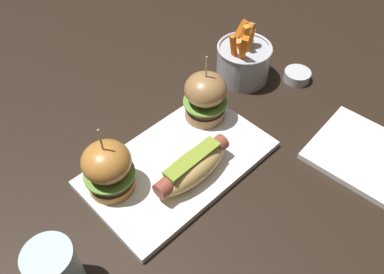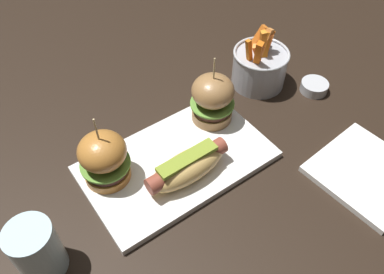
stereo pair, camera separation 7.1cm
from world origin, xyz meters
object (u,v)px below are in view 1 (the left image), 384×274
Objects in this scene: fries_bucket at (243,61)px; water_glass at (56,271)px; slider_right at (205,97)px; side_plate at (361,153)px; sauce_ramekin at (297,75)px; platter_main at (179,163)px; slider_left at (108,168)px; hot_dog at (192,167)px.

fries_bucket is 1.38× the size of water_glass.
water_glass is (-0.55, -0.13, 0.00)m from fries_bucket.
slider_right reaches higher than side_plate.
fries_bucket is at bearing 87.58° from side_plate.
sauce_ramekin is 0.34× the size of side_plate.
platter_main is at bearing 9.33° from water_glass.
slider_right is (0.24, 0.01, 0.00)m from slider_left.
slider_right is (0.12, 0.05, 0.06)m from platter_main.
hot_dog is at bearing -98.02° from platter_main.
slider_right reaches higher than fries_bucket.
slider_right is at bearing 13.59° from water_glass.
water_glass is (-0.64, -0.04, 0.04)m from sauce_ramekin.
water_glass reaches higher than sauce_ramekin.
slider_left is (-0.12, 0.04, 0.06)m from platter_main.
slider_left is 2.42× the size of sauce_ramekin.
fries_bucket is at bearing 13.60° from water_glass.
side_plate is (0.39, -0.26, -0.06)m from slider_left.
platter_main is at bearing -157.21° from slider_right.
slider_left is 0.49m from sauce_ramekin.
sauce_ramekin is at bearing -5.45° from slider_left.
slider_right is at bearing -166.37° from fries_bucket.
platter_main is 0.30m from fries_bucket.
slider_right is at bearing 22.79° from platter_main.
slider_left is (-0.11, 0.08, 0.02)m from hot_dog.
side_plate is 1.71× the size of water_glass.
slider_left is at bearing -177.77° from slider_right.
slider_right reaches higher than water_glass.
side_plate is at bearing -34.24° from slider_left.
fries_bucket is 0.13m from sauce_ramekin.
fries_bucket reaches higher than hot_dog.
fries_bucket is (0.16, 0.04, -0.02)m from slider_right.
hot_dog is 0.31m from fries_bucket.
platter_main is 3.37× the size of water_glass.
sauce_ramekin is at bearing -0.84° from platter_main.
water_glass is (-0.27, -0.00, 0.01)m from hot_dog.
slider_left is 0.24m from slider_right.
slider_left is at bearing 29.07° from water_glass.
hot_dog is at bearing -174.27° from sauce_ramekin.
sauce_ramekin is 0.64m from water_glass.
hot_dog is 0.14m from slider_left.
slider_left is 0.47m from side_plate.
slider_right reaches higher than platter_main.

